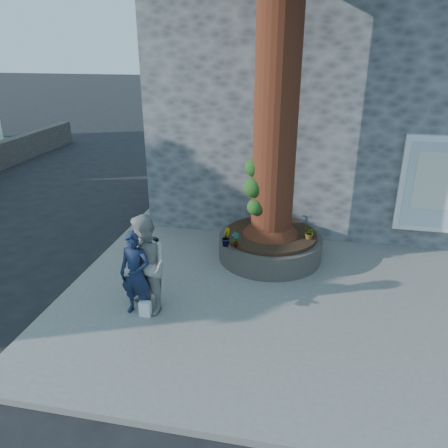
# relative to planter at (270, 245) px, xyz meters

# --- Properties ---
(ground) EXTENTS (120.00, 120.00, 0.00)m
(ground) POSITION_rel_planter_xyz_m (-0.80, -2.00, -0.41)
(ground) COLOR black
(ground) RESTS_ON ground
(pavement) EXTENTS (9.00, 8.00, 0.12)m
(pavement) POSITION_rel_planter_xyz_m (0.70, -1.00, -0.35)
(pavement) COLOR slate
(pavement) RESTS_ON ground
(yellow_line) EXTENTS (0.10, 30.00, 0.01)m
(yellow_line) POSITION_rel_planter_xyz_m (-3.85, -1.00, -0.41)
(yellow_line) COLOR yellow
(yellow_line) RESTS_ON ground
(stone_shop) EXTENTS (10.30, 8.30, 6.30)m
(stone_shop) POSITION_rel_planter_xyz_m (1.70, 5.20, 2.75)
(stone_shop) COLOR #47494C
(stone_shop) RESTS_ON ground
(planter) EXTENTS (2.30, 2.30, 0.60)m
(planter) POSITION_rel_planter_xyz_m (0.00, 0.00, 0.00)
(planter) COLOR black
(planter) RESTS_ON pavement
(man) EXTENTS (0.60, 0.42, 1.57)m
(man) POSITION_rel_planter_xyz_m (-2.10, -2.66, 0.49)
(man) COLOR #15203B
(man) RESTS_ON pavement
(woman) EXTENTS (1.13, 1.09, 1.83)m
(woman) POSITION_rel_planter_xyz_m (-1.94, -2.57, 0.62)
(woman) COLOR #989792
(woman) RESTS_ON pavement
(shopping_bag) EXTENTS (0.20, 0.12, 0.28)m
(shopping_bag) POSITION_rel_planter_xyz_m (-1.94, -2.74, -0.15)
(shopping_bag) COLOR white
(shopping_bag) RESTS_ON pavement
(plant_a) EXTENTS (0.20, 0.20, 0.32)m
(plant_a) POSITION_rel_planter_xyz_m (-0.64, -0.85, 0.47)
(plant_a) COLOR gray
(plant_a) RESTS_ON planter
(plant_b) EXTENTS (0.23, 0.24, 0.39)m
(plant_b) POSITION_rel_planter_xyz_m (-0.85, -0.85, 0.50)
(plant_b) COLOR gray
(plant_b) RESTS_ON planter
(plant_c) EXTENTS (0.20, 0.20, 0.36)m
(plant_c) POSITION_rel_planter_xyz_m (-0.10, 0.85, 0.49)
(plant_c) COLOR gray
(plant_c) RESTS_ON planter
(plant_d) EXTENTS (0.32, 0.34, 0.30)m
(plant_d) POSITION_rel_planter_xyz_m (0.85, -0.17, 0.46)
(plant_d) COLOR gray
(plant_d) RESTS_ON planter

